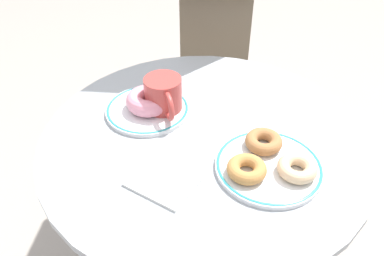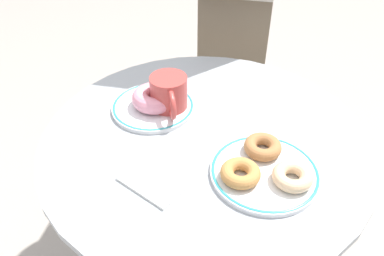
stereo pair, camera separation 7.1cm
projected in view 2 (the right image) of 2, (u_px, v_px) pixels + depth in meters
The scene contains 9 objects.
cafe_table at pixel (203, 208), 1.01m from camera, with size 0.72×0.72×0.74m.
plate_left at pixel (153, 107), 0.93m from camera, with size 0.20×0.20×0.01m.
plate_right at pixel (264, 172), 0.76m from camera, with size 0.21×0.21×0.01m.
donut_pink_frosted at pixel (154, 98), 0.91m from camera, with size 0.11×0.11×0.04m, color pink.
donut_glazed at pixel (292, 176), 0.72m from camera, with size 0.08×0.08×0.03m, color #E0B789.
donut_cinnamon at pixel (263, 147), 0.79m from camera, with size 0.08×0.08×0.03m, color #A36B3D.
donut_old_fashioned at pixel (240, 173), 0.73m from camera, with size 0.08×0.08×0.03m, color #BC7F42.
paper_napkin at pixel (158, 177), 0.75m from camera, with size 0.12×0.11×0.01m, color white.
coffee_mug at pixel (169, 94), 0.90m from camera, with size 0.11×0.11×0.09m.
Camera 2 is at (0.34, -0.56, 1.29)m, focal length 36.22 mm.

